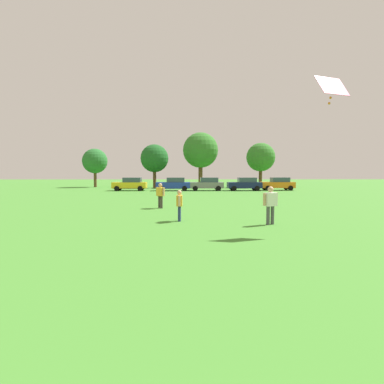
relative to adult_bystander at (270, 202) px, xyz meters
name	(u,v)px	position (x,y,z in m)	size (l,w,h in m)	color
ground_plane	(159,198)	(-6.07, 14.43, -1.00)	(160.00, 160.00, 0.00)	#42842D
adult_bystander	(270,202)	(0.00, 0.00, 0.00)	(0.74, 0.51, 1.69)	#4C4C51
bystander_near_trees	(160,193)	(-5.35, 6.56, -0.04)	(0.57, 0.61, 1.62)	#3F3833
bystander_midfield	(179,203)	(-4.04, 1.09, -0.13)	(0.28, 0.70, 1.48)	navy
kite	(332,87)	(2.10, -1.08, 4.71)	(1.44, 1.01, 1.16)	#F24C8C
parked_car_yellow_0	(130,184)	(-10.72, 26.65, -0.15)	(4.30, 2.02, 1.68)	yellow
parked_car_blue_1	(174,184)	(-5.14, 26.44, -0.15)	(4.30, 2.02, 1.68)	#1E38AD
parked_car_gray_2	(207,184)	(-0.86, 26.54, -0.15)	(4.30, 2.02, 1.68)	slate
parked_car_navy_3	(245,184)	(4.01, 26.36, -0.15)	(4.30, 2.02, 1.68)	#141E4C
parked_car_orange_4	(278,184)	(8.51, 27.14, -0.15)	(4.30, 2.02, 1.68)	orange
tree_far_left	(95,161)	(-18.04, 36.83, 3.14)	(3.94, 3.94, 6.13)	brown
tree_left	(154,158)	(-8.32, 34.23, 3.45)	(4.23, 4.23, 6.60)	brown
tree_right	(201,150)	(-1.25, 35.45, 4.78)	(5.49, 5.49, 8.56)	brown
tree_far_right	(261,157)	(8.23, 35.51, 3.71)	(4.48, 4.48, 6.98)	brown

